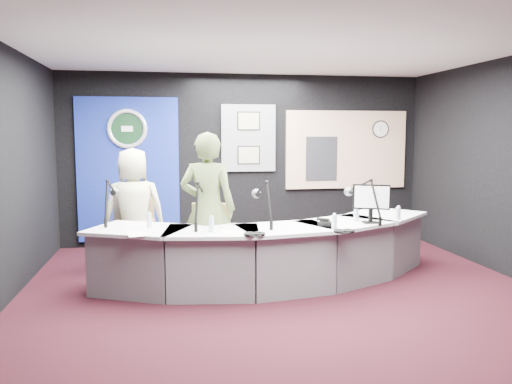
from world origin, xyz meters
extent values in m
plane|color=black|center=(0.00, 0.00, 0.00)|extent=(6.00, 6.00, 0.00)
cube|color=silver|center=(0.00, 0.00, 2.80)|extent=(6.00, 6.00, 0.02)
cube|color=black|center=(0.00, 3.00, 1.40)|extent=(6.00, 0.02, 2.80)
cube|color=black|center=(0.00, -3.00, 1.40)|extent=(6.00, 0.02, 2.80)
cube|color=navy|center=(-1.90, 2.97, 1.25)|extent=(1.60, 0.05, 2.30)
torus|color=silver|center=(-1.90, 2.93, 1.90)|extent=(0.63, 0.07, 0.63)
cylinder|color=black|center=(-1.90, 2.94, 1.90)|extent=(0.48, 0.01, 0.48)
cube|color=slate|center=(0.05, 2.97, 1.75)|extent=(0.90, 0.04, 1.10)
cube|color=gray|center=(0.05, 2.94, 2.03)|extent=(0.34, 0.02, 0.27)
cube|color=gray|center=(0.05, 2.94, 1.47)|extent=(0.34, 0.02, 0.27)
cube|color=tan|center=(1.75, 2.97, 1.55)|extent=(2.12, 0.06, 1.32)
cube|color=#FFC9A1|center=(1.75, 2.96, 1.55)|extent=(2.00, 0.02, 1.20)
cube|color=black|center=(1.30, 2.94, 1.40)|extent=(0.55, 0.02, 0.75)
cylinder|color=white|center=(2.35, 2.94, 1.90)|extent=(0.28, 0.01, 0.28)
cube|color=#6C695B|center=(-1.78, 1.74, 0.62)|extent=(0.51, 0.14, 0.70)
imported|color=beige|center=(-1.74, 1.49, 0.82)|extent=(0.83, 0.56, 1.64)
imported|color=#506133|center=(-0.81, 0.67, 0.92)|extent=(0.77, 0.62, 1.84)
cube|color=black|center=(1.12, 0.32, 1.07)|extent=(0.44, 0.22, 0.32)
cube|color=black|center=(0.55, 0.24, 0.78)|extent=(0.24, 0.23, 0.05)
torus|color=black|center=(0.60, -0.20, 0.77)|extent=(0.19, 0.19, 0.03)
torus|color=black|center=(-0.39, -0.20, 0.77)|extent=(0.21, 0.21, 0.03)
cube|color=white|center=(-1.61, 0.11, 0.75)|extent=(0.30, 0.37, 0.00)
cube|color=white|center=(-0.62, 0.02, 0.75)|extent=(0.22, 0.29, 0.00)
camera|label=1|loc=(-1.28, -5.46, 1.82)|focal=36.00mm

